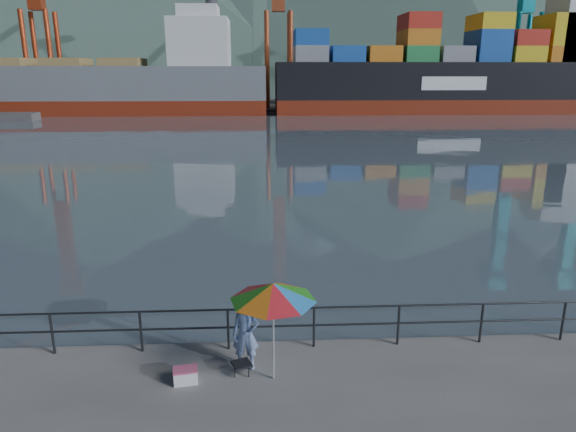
# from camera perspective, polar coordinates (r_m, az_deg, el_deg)

# --- Properties ---
(harbor_water) EXTENTS (500.00, 280.00, 0.00)m
(harbor_water) POSITION_cam_1_polar(r_m,az_deg,el_deg) (139.24, -3.82, 13.17)
(harbor_water) COLOR #50616C
(harbor_water) RESTS_ON ground
(far_dock) EXTENTS (200.00, 40.00, 0.40)m
(far_dock) POSITION_cam_1_polar(r_m,az_deg,el_deg) (102.60, 1.64, 12.28)
(far_dock) COLOR #514F4C
(far_dock) RESTS_ON ground
(guardrail) EXTENTS (22.00, 0.06, 1.03)m
(guardrail) POSITION_cam_1_polar(r_m,az_deg,el_deg) (12.36, -11.40, -12.28)
(guardrail) COLOR #2D3033
(guardrail) RESTS_ON ground
(port_cranes) EXTENTS (116.00, 28.00, 38.40)m
(port_cranes) POSITION_cam_1_polar(r_m,az_deg,el_deg) (98.03, 15.40, 20.96)
(port_cranes) COLOR #C53F1B
(port_cranes) RESTS_ON ground
(container_stacks) EXTENTS (58.00, 8.40, 7.80)m
(container_stacks) POSITION_cam_1_polar(r_m,az_deg,el_deg) (107.95, 14.73, 13.55)
(container_stacks) COLOR gray
(container_stacks) RESTS_ON ground
(fisherman) EXTENTS (0.62, 0.44, 1.60)m
(fisherman) POSITION_cam_1_polar(r_m,az_deg,el_deg) (11.39, -4.72, -12.97)
(fisherman) COLOR navy
(fisherman) RESTS_ON ground
(beach_umbrella) EXTENTS (2.06, 2.06, 2.18)m
(beach_umbrella) POSITION_cam_1_polar(r_m,az_deg,el_deg) (10.44, -1.66, -8.41)
(beach_umbrella) COLOR white
(beach_umbrella) RESTS_ON ground
(folding_stool) EXTENTS (0.49, 0.49, 0.25)m
(folding_stool) POSITION_cam_1_polar(r_m,az_deg,el_deg) (11.53, -5.14, -16.46)
(folding_stool) COLOR black
(folding_stool) RESTS_ON ground
(cooler_bag) EXTENTS (0.54, 0.40, 0.28)m
(cooler_bag) POSITION_cam_1_polar(r_m,az_deg,el_deg) (11.41, -11.30, -17.04)
(cooler_bag) COLOR silver
(cooler_bag) RESTS_ON ground
(fishing_rod) EXTENTS (0.17, 1.69, 1.19)m
(fishing_rod) POSITION_cam_1_polar(r_m,az_deg,el_deg) (12.59, -4.39, -14.14)
(fishing_rod) COLOR black
(fishing_rod) RESTS_ON ground
(bulk_carrier) EXTENTS (55.82, 9.66, 14.50)m
(bulk_carrier) POSITION_cam_1_polar(r_m,az_deg,el_deg) (87.29, -20.25, 13.40)
(bulk_carrier) COLOR maroon
(bulk_carrier) RESTS_ON ground
(container_ship) EXTENTS (53.85, 8.97, 18.10)m
(container_ship) POSITION_cam_1_polar(r_m,az_deg,el_deg) (88.95, 18.03, 14.80)
(container_ship) COLOR maroon
(container_ship) RESTS_ON ground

